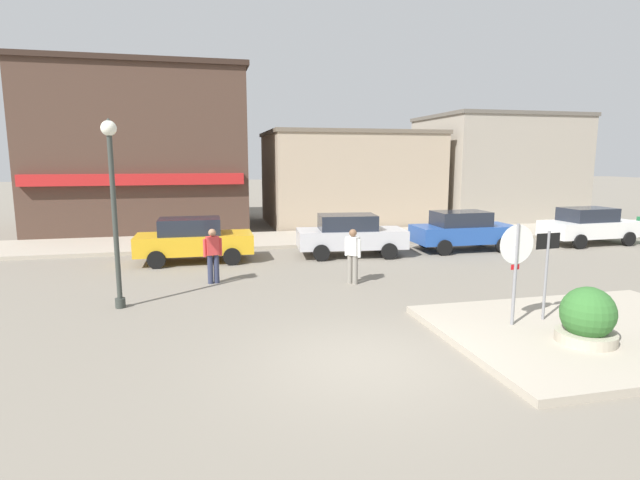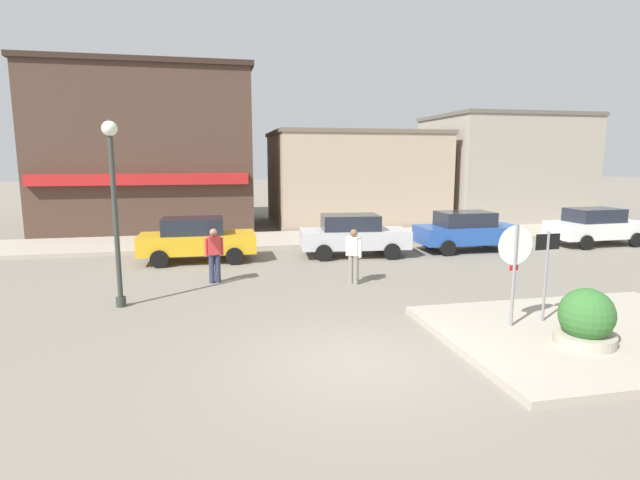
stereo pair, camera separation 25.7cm
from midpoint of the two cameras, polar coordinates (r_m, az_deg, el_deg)
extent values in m
plane|color=gray|center=(9.25, 5.46, -13.75)|extent=(160.00, 160.00, 0.00)
cube|color=#A89E8C|center=(11.86, 29.69, -9.33)|extent=(6.40, 4.80, 0.15)
cube|color=#A89E8C|center=(22.09, -5.25, 0.03)|extent=(80.00, 4.00, 0.15)
cylinder|color=gray|center=(11.11, 21.87, -4.20)|extent=(0.07, 0.07, 2.30)
cylinder|color=red|center=(10.99, 22.04, -0.52)|extent=(0.76, 0.06, 0.76)
cylinder|color=white|center=(10.98, 22.08, -0.53)|extent=(0.82, 0.06, 0.82)
cube|color=red|center=(11.07, 21.90, -2.97)|extent=(0.20, 0.03, 0.11)
cylinder|color=gray|center=(11.75, 24.93, -4.19)|extent=(0.06, 0.06, 2.10)
cube|color=black|center=(11.60, 25.17, -0.19)|extent=(0.60, 0.05, 0.34)
cube|color=white|center=(11.61, 25.15, -0.18)|extent=(0.54, 0.05, 0.29)
cube|color=black|center=(11.61, 25.13, -0.18)|extent=(0.34, 0.03, 0.08)
cylinder|color=#ADA38E|center=(10.90, 28.55, -10.26)|extent=(1.10, 1.10, 0.35)
sphere|color=#336B2D|center=(10.74, 28.78, -7.48)|extent=(1.00, 1.00, 1.00)
cylinder|color=#333833|center=(12.91, -21.78, 1.90)|extent=(0.12, 0.12, 4.20)
cylinder|color=#333833|center=(13.29, -21.27, -6.60)|extent=(0.24, 0.24, 0.24)
sphere|color=white|center=(12.84, -22.38, 11.71)|extent=(0.36, 0.36, 0.36)
cone|color=#333833|center=(12.85, -22.42, 12.35)|extent=(0.32, 0.32, 0.18)
cube|color=gold|center=(18.13, -13.39, -0.31)|extent=(4.02, 1.74, 0.66)
cube|color=#1E232D|center=(18.05, -13.94, 1.58)|extent=(2.09, 1.42, 0.56)
cylinder|color=black|center=(19.03, -9.55, -0.87)|extent=(0.60, 0.19, 0.60)
cylinder|color=black|center=(17.36, -9.33, -1.84)|extent=(0.60, 0.19, 0.60)
cylinder|color=black|center=(19.11, -17.00, -1.11)|extent=(0.60, 0.19, 0.60)
cylinder|color=black|center=(17.44, -17.49, -2.10)|extent=(0.60, 0.19, 0.60)
cube|color=#B7B7BC|center=(18.69, 4.31, 0.20)|extent=(4.16, 2.11, 0.66)
cube|color=#1E232D|center=(18.57, 3.88, 2.05)|extent=(2.21, 1.60, 0.56)
cylinder|color=black|center=(19.83, 7.38, -0.41)|extent=(0.62, 0.24, 0.60)
cylinder|color=black|center=(18.20, 8.63, -1.31)|extent=(0.62, 0.24, 0.60)
cylinder|color=black|center=(19.39, 0.24, -0.55)|extent=(0.62, 0.24, 0.60)
cylinder|color=black|center=(17.73, 0.86, -1.48)|extent=(0.62, 0.24, 0.60)
cube|color=#234C9E|center=(20.57, 16.86, 0.66)|extent=(4.02, 1.74, 0.66)
cube|color=#1E232D|center=(20.42, 16.57, 2.34)|extent=(2.09, 1.42, 0.56)
cylinder|color=black|center=(21.96, 18.61, 0.12)|extent=(0.60, 0.19, 0.60)
cylinder|color=black|center=(20.53, 20.99, -0.62)|extent=(0.60, 0.19, 0.60)
cylinder|color=black|center=(20.83, 12.70, -0.10)|extent=(0.60, 0.19, 0.60)
cylinder|color=black|center=(19.31, 14.77, -0.90)|extent=(0.60, 0.19, 0.60)
cube|color=white|center=(24.06, 29.26, 1.07)|extent=(4.07, 1.87, 0.66)
cube|color=#1E232D|center=(23.89, 29.12, 2.51)|extent=(2.14, 1.48, 0.56)
cylinder|color=black|center=(25.57, 29.89, 0.60)|extent=(0.61, 0.21, 0.60)
cylinder|color=black|center=(24.41, 32.67, 0.01)|extent=(0.61, 0.21, 0.60)
cylinder|color=black|center=(23.90, 25.64, 0.40)|extent=(0.61, 0.21, 0.60)
cylinder|color=black|center=(22.65, 28.40, -0.25)|extent=(0.61, 0.21, 0.60)
cylinder|color=#2D334C|center=(14.96, -11.12, -3.19)|extent=(0.16, 0.16, 0.85)
cylinder|color=#2D334C|center=(14.92, -11.79, -3.25)|extent=(0.16, 0.16, 0.85)
cube|color=#D13838|center=(14.81, -11.54, -0.59)|extent=(0.40, 0.29, 0.54)
sphere|color=#9E7051|center=(14.75, -11.59, 0.86)|extent=(0.22, 0.22, 0.22)
cylinder|color=#D13838|center=(14.87, -10.68, -0.72)|extent=(0.11, 0.11, 0.52)
cylinder|color=#D13838|center=(14.77, -12.41, -0.85)|extent=(0.11, 0.11, 0.52)
cylinder|color=gray|center=(14.61, 4.06, -3.34)|extent=(0.16, 0.16, 0.85)
cylinder|color=gray|center=(14.51, 4.64, -3.44)|extent=(0.16, 0.16, 0.85)
cube|color=white|center=(14.42, 4.38, -0.69)|extent=(0.39, 0.42, 0.54)
sphere|color=brown|center=(14.36, 4.40, 0.80)|extent=(0.22, 0.22, 0.22)
cylinder|color=white|center=(14.56, 3.65, -0.79)|extent=(0.13, 0.13, 0.52)
cylinder|color=white|center=(14.30, 5.13, -0.99)|extent=(0.13, 0.13, 0.52)
cube|color=#473328|center=(28.41, -18.42, 9.36)|extent=(9.97, 9.22, 7.77)
cube|color=#B21E1E|center=(23.70, -19.47, 6.55)|extent=(9.47, 0.40, 0.50)
cube|color=#2E211A|center=(28.73, -18.84, 17.36)|extent=(10.27, 9.50, 0.24)
cube|color=tan|center=(28.29, 4.13, 6.88)|extent=(8.96, 6.58, 4.87)
cube|color=#685B4C|center=(28.30, 4.19, 12.02)|extent=(9.14, 6.71, 0.20)
cube|color=#9E9384|center=(31.59, 20.33, 7.49)|extent=(8.01, 6.52, 5.88)
cube|color=#5E584F|center=(31.67, 20.65, 12.99)|extent=(8.17, 6.65, 0.20)
camera|label=1|loc=(0.13, -89.44, 0.09)|focal=28.00mm
camera|label=2|loc=(0.13, 90.56, -0.09)|focal=28.00mm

